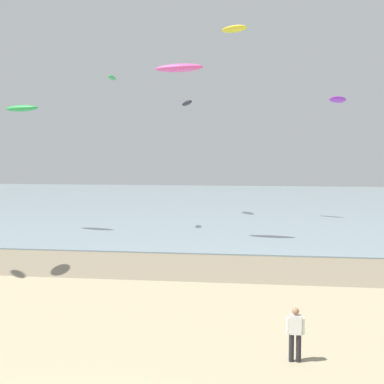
# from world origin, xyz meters

# --- Properties ---
(wet_sand_strip) EXTENTS (120.00, 6.96, 0.01)m
(wet_sand_strip) POSITION_xyz_m (0.00, 18.68, 0.00)
(wet_sand_strip) COLOR #84755B
(wet_sand_strip) RESTS_ON ground
(sea) EXTENTS (160.00, 70.00, 0.10)m
(sea) POSITION_xyz_m (0.00, 57.16, 0.05)
(sea) COLOR #7F939E
(sea) RESTS_ON ground
(person_right_flank) EXTENTS (0.57, 0.24, 1.71)m
(person_right_flank) POSITION_xyz_m (5.68, 5.84, 0.92)
(person_right_flank) COLOR #232328
(person_right_flank) RESTS_ON ground
(kite_aloft_0) EXTENTS (2.55, 2.84, 0.81)m
(kite_aloft_0) POSITION_xyz_m (12.03, 40.95, 11.71)
(kite_aloft_0) COLOR purple
(kite_aloft_1) EXTENTS (3.39, 1.97, 0.55)m
(kite_aloft_1) POSITION_xyz_m (-14.51, 29.30, 10.15)
(kite_aloft_1) COLOR green
(kite_aloft_2) EXTENTS (0.91, 2.00, 0.48)m
(kite_aloft_2) POSITION_xyz_m (-7.54, 31.23, 12.74)
(kite_aloft_2) COLOR green
(kite_aloft_3) EXTENTS (1.91, 3.10, 0.77)m
(kite_aloft_3) POSITION_xyz_m (-2.87, 42.31, 11.70)
(kite_aloft_3) COLOR black
(kite_aloft_6) EXTENTS (3.71, 1.69, 0.59)m
(kite_aloft_6) POSITION_xyz_m (-1.22, 26.63, 12.63)
(kite_aloft_6) COLOR #E54C99
(kite_aloft_8) EXTENTS (2.85, 2.18, 0.78)m
(kite_aloft_8) POSITION_xyz_m (2.12, 38.85, 18.19)
(kite_aloft_8) COLOR yellow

